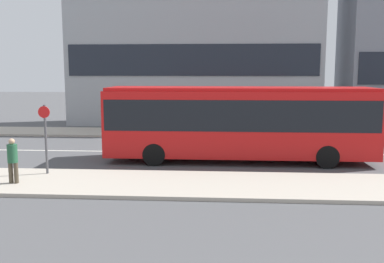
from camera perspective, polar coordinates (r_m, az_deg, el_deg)
name	(u,v)px	position (r m, az deg, el deg)	size (l,w,h in m)	color
ground_plane	(153,152)	(21.36, -5.24, -2.72)	(120.00, 120.00, 0.00)	#4F4F51
sidewalk_near	(125,183)	(15.36, -8.96, -6.82)	(44.00, 3.50, 0.13)	#B2A899
sidewalk_far	(168,133)	(27.46, -3.17, -0.16)	(44.00, 3.50, 0.13)	#B2A899
lane_centerline	(153,152)	(21.36, -5.24, -2.71)	(41.80, 0.16, 0.01)	silver
apartment_block_left_tower	(194,7)	(32.63, 0.24, 16.24)	(18.37, 4.11, 17.28)	#9EA3A8
city_bus	(239,119)	(18.92, 6.24, 1.66)	(11.65, 2.63, 3.29)	red
parked_car_0	(374,133)	(25.61, 23.15, -0.16)	(3.92, 1.77, 1.28)	#4C5156
pedestrian_near_stop	(13,158)	(15.99, -22.81, -3.29)	(0.35, 0.34, 1.57)	#4C4233
bus_stop_sign	(45,134)	(16.92, -18.96, -0.27)	(0.44, 0.12, 2.62)	#4C4C51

